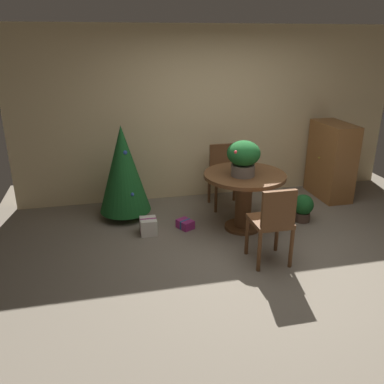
{
  "coord_description": "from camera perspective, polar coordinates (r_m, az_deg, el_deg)",
  "views": [
    {
      "loc": [
        -1.68,
        -3.79,
        2.4
      ],
      "look_at": [
        -0.72,
        0.37,
        0.76
      ],
      "focal_mm": 37.55,
      "sensor_mm": 36.0,
      "label": 1
    }
  ],
  "objects": [
    {
      "name": "potted_plant",
      "position": [
        5.78,
        15.48,
        -2.09
      ],
      "size": [
        0.29,
        0.29,
        0.39
      ],
      "color": "#4C382D",
      "rests_on": "ground_plane"
    },
    {
      "name": "gift_box_purple",
      "position": [
        5.43,
        -0.97,
        -4.58
      ],
      "size": [
        0.25,
        0.27,
        0.12
      ],
      "color": "#9E287A",
      "rests_on": "ground_plane"
    },
    {
      "name": "gift_box_cream",
      "position": [
        5.28,
        -6.21,
        -4.85
      ],
      "size": [
        0.22,
        0.23,
        0.22
      ],
      "color": "silver",
      "rests_on": "ground_plane"
    },
    {
      "name": "ground_plane",
      "position": [
        4.79,
        9.61,
        -9.37
      ],
      "size": [
        6.6,
        6.6,
        0.0
      ],
      "primitive_type": "plane",
      "color": "#756B5B"
    },
    {
      "name": "wooden_chair_near",
      "position": [
        4.49,
        11.42,
        -4.0
      ],
      "size": [
        0.42,
        0.43,
        0.93
      ],
      "color": "brown",
      "rests_on": "ground_plane"
    },
    {
      "name": "round_dining_table",
      "position": [
        5.27,
        7.41,
        0.38
      ],
      "size": [
        1.06,
        1.06,
        0.78
      ],
      "color": "brown",
      "rests_on": "ground_plane"
    },
    {
      "name": "wooden_cabinet",
      "position": [
        6.72,
        19.15,
        4.24
      ],
      "size": [
        0.44,
        0.83,
        1.19
      ],
      "color": "brown",
      "rests_on": "ground_plane"
    },
    {
      "name": "flower_vase",
      "position": [
        5.04,
        7.32,
        5.03
      ],
      "size": [
        0.42,
        0.42,
        0.45
      ],
      "color": "#665B51",
      "rests_on": "round_dining_table"
    },
    {
      "name": "wooden_chair_far",
      "position": [
        6.04,
        4.65,
        2.95
      ],
      "size": [
        0.45,
        0.42,
        0.92
      ],
      "color": "brown",
      "rests_on": "ground_plane"
    },
    {
      "name": "holiday_tree",
      "position": [
        5.6,
        -9.74,
        3.22
      ],
      "size": [
        0.72,
        0.72,
        1.33
      ],
      "color": "brown",
      "rests_on": "ground_plane"
    },
    {
      "name": "back_wall_panel",
      "position": [
        6.32,
        2.78,
        10.98
      ],
      "size": [
        6.0,
        0.1,
        2.6
      ],
      "primitive_type": "cube",
      "color": "beige",
      "rests_on": "ground_plane"
    }
  ]
}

